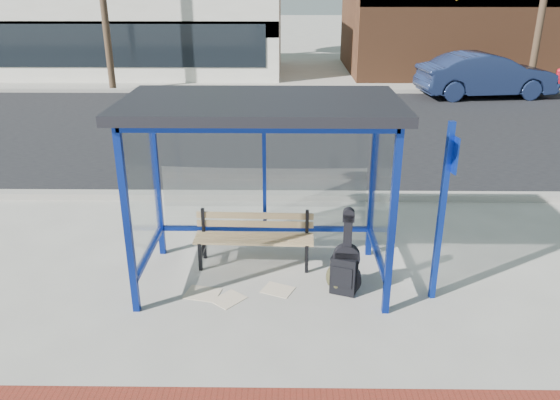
{
  "coord_description": "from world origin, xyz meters",
  "views": [
    {
      "loc": [
        0.3,
        -6.36,
        3.71
      ],
      "look_at": [
        0.22,
        0.2,
        1.07
      ],
      "focal_mm": 35.0,
      "sensor_mm": 36.0,
      "label": 1
    }
  ],
  "objects_px": {
    "suitcase": "(344,275)",
    "fire_hydrant": "(559,78)",
    "bench": "(254,235)",
    "backpack": "(338,278)",
    "parked_car": "(486,75)",
    "guitar_bag": "(346,265)"
  },
  "relations": [
    {
      "from": "guitar_bag",
      "to": "fire_hydrant",
      "type": "xyz_separation_m",
      "value": [
        9.22,
        14.31,
        -0.0
      ]
    },
    {
      "from": "guitar_bag",
      "to": "backpack",
      "type": "distance_m",
      "value": 0.26
    },
    {
      "from": "backpack",
      "to": "parked_car",
      "type": "bearing_deg",
      "value": 62.5
    },
    {
      "from": "fire_hydrant",
      "to": "parked_car",
      "type": "bearing_deg",
      "value": -153.53
    },
    {
      "from": "bench",
      "to": "guitar_bag",
      "type": "height_order",
      "value": "guitar_bag"
    },
    {
      "from": "guitar_bag",
      "to": "backpack",
      "type": "height_order",
      "value": "guitar_bag"
    },
    {
      "from": "suitcase",
      "to": "fire_hydrant",
      "type": "bearing_deg",
      "value": 76.9
    },
    {
      "from": "bench",
      "to": "backpack",
      "type": "relative_size",
      "value": 4.57
    },
    {
      "from": "suitcase",
      "to": "backpack",
      "type": "xyz_separation_m",
      "value": [
        -0.07,
        0.08,
        -0.09
      ]
    },
    {
      "from": "suitcase",
      "to": "parked_car",
      "type": "distance_m",
      "value": 14.04
    },
    {
      "from": "guitar_bag",
      "to": "suitcase",
      "type": "bearing_deg",
      "value": 172.21
    },
    {
      "from": "bench",
      "to": "suitcase",
      "type": "relative_size",
      "value": 2.96
    },
    {
      "from": "suitcase",
      "to": "fire_hydrant",
      "type": "distance_m",
      "value": 17.03
    },
    {
      "from": "suitcase",
      "to": "backpack",
      "type": "distance_m",
      "value": 0.13
    },
    {
      "from": "suitcase",
      "to": "backpack",
      "type": "height_order",
      "value": "suitcase"
    },
    {
      "from": "guitar_bag",
      "to": "bench",
      "type": "bearing_deg",
      "value": 152.54
    },
    {
      "from": "parked_car",
      "to": "fire_hydrant",
      "type": "relative_size",
      "value": 6.1
    },
    {
      "from": "bench",
      "to": "suitcase",
      "type": "height_order",
      "value": "bench"
    },
    {
      "from": "bench",
      "to": "fire_hydrant",
      "type": "xyz_separation_m",
      "value": [
        10.41,
        13.53,
        -0.04
      ]
    },
    {
      "from": "guitar_bag",
      "to": "suitcase",
      "type": "distance_m",
      "value": 0.15
    },
    {
      "from": "suitcase",
      "to": "guitar_bag",
      "type": "bearing_deg",
      "value": 6.36
    },
    {
      "from": "bench",
      "to": "backpack",
      "type": "xyz_separation_m",
      "value": [
        1.11,
        -0.7,
        -0.27
      ]
    }
  ]
}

